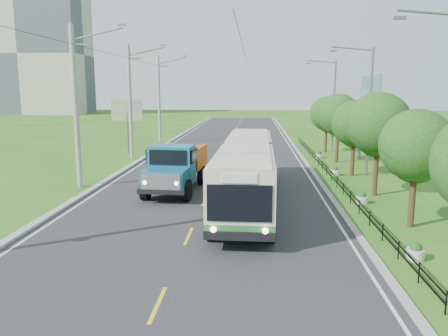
# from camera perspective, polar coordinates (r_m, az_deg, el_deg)

# --- Properties ---
(ground) EXTENTS (240.00, 240.00, 0.00)m
(ground) POSITION_cam_1_polar(r_m,az_deg,el_deg) (18.69, -4.64, -8.88)
(ground) COLOR #236417
(ground) RESTS_ON ground
(road) EXTENTS (14.00, 120.00, 0.02)m
(road) POSITION_cam_1_polar(r_m,az_deg,el_deg) (38.06, -0.20, 0.95)
(road) COLOR #28282B
(road) RESTS_ON ground
(curb_left) EXTENTS (0.40, 120.00, 0.15)m
(curb_left) POSITION_cam_1_polar(r_m,az_deg,el_deg) (39.22, -10.75, 1.14)
(curb_left) COLOR #9E9E99
(curb_left) RESTS_ON ground
(curb_right) EXTENTS (0.30, 120.00, 0.10)m
(curb_right) POSITION_cam_1_polar(r_m,az_deg,el_deg) (38.22, 10.56, 0.88)
(curb_right) COLOR #9E9E99
(curb_right) RESTS_ON ground
(edge_line_left) EXTENTS (0.12, 120.00, 0.00)m
(edge_line_left) POSITION_cam_1_polar(r_m,az_deg,el_deg) (39.09, -9.97, 1.06)
(edge_line_left) COLOR silver
(edge_line_left) RESTS_ON road
(edge_line_right) EXTENTS (0.12, 120.00, 0.00)m
(edge_line_right) POSITION_cam_1_polar(r_m,az_deg,el_deg) (38.16, 9.81, 0.85)
(edge_line_right) COLOR silver
(edge_line_right) RESTS_ON road
(centre_dash) EXTENTS (0.12, 2.20, 0.00)m
(centre_dash) POSITION_cam_1_polar(r_m,az_deg,el_deg) (18.69, -4.64, -8.82)
(centre_dash) COLOR yellow
(centre_dash) RESTS_ON road
(railing_right) EXTENTS (0.04, 40.00, 0.60)m
(railing_right) POSITION_cam_1_polar(r_m,az_deg,el_deg) (32.44, 13.26, -0.41)
(railing_right) COLOR black
(railing_right) RESTS_ON ground
(pole_near) EXTENTS (3.51, 0.32, 10.00)m
(pole_near) POSITION_cam_1_polar(r_m,az_deg,el_deg) (28.67, -18.73, 7.63)
(pole_near) COLOR gray
(pole_near) RESTS_ON ground
(pole_mid) EXTENTS (3.51, 0.32, 10.00)m
(pole_mid) POSITION_cam_1_polar(r_m,az_deg,el_deg) (40.01, -12.12, 8.49)
(pole_mid) COLOR gray
(pole_mid) RESTS_ON ground
(pole_far) EXTENTS (3.51, 0.32, 10.00)m
(pole_far) POSITION_cam_1_polar(r_m,az_deg,el_deg) (51.66, -8.44, 8.93)
(pole_far) COLOR gray
(pole_far) RESTS_ON ground
(tree_second) EXTENTS (3.18, 3.26, 5.30)m
(tree_second) POSITION_cam_1_polar(r_m,az_deg,el_deg) (21.04, 23.80, 2.28)
(tree_second) COLOR #382314
(tree_second) RESTS_ON ground
(tree_third) EXTENTS (3.60, 3.62, 6.00)m
(tree_third) POSITION_cam_1_polar(r_m,az_deg,el_deg) (26.68, 19.55, 5.05)
(tree_third) COLOR #382314
(tree_third) RESTS_ON ground
(tree_fourth) EXTENTS (3.24, 3.31, 5.40)m
(tree_fourth) POSITION_cam_1_polar(r_m,az_deg,el_deg) (32.51, 16.70, 5.31)
(tree_fourth) COLOR #382314
(tree_fourth) RESTS_ON ground
(tree_fifth) EXTENTS (3.48, 3.52, 5.80)m
(tree_fifth) POSITION_cam_1_polar(r_m,az_deg,el_deg) (38.35, 14.76, 6.47)
(tree_fifth) COLOR #382314
(tree_fifth) RESTS_ON ground
(tree_back) EXTENTS (3.30, 3.36, 5.50)m
(tree_back) POSITION_cam_1_polar(r_m,az_deg,el_deg) (44.26, 13.31, 6.72)
(tree_back) COLOR #382314
(tree_back) RESTS_ON ground
(streetlight_mid) EXTENTS (3.02, 0.20, 9.07)m
(streetlight_mid) POSITION_cam_1_polar(r_m,az_deg,el_deg) (32.48, 18.23, 7.55)
(streetlight_mid) COLOR slate
(streetlight_mid) RESTS_ON ground
(streetlight_far) EXTENTS (3.02, 0.20, 9.07)m
(streetlight_far) POSITION_cam_1_polar(r_m,az_deg,el_deg) (46.18, 13.97, 8.37)
(streetlight_far) COLOR slate
(streetlight_far) RESTS_ON ground
(planter_front) EXTENTS (0.64, 0.64, 0.67)m
(planter_front) POSITION_cam_1_polar(r_m,az_deg,el_deg) (17.55, 23.71, -10.04)
(planter_front) COLOR silver
(planter_front) RESTS_ON ground
(planter_near) EXTENTS (0.64, 0.64, 0.67)m
(planter_near) POSITION_cam_1_polar(r_m,az_deg,el_deg) (24.89, 17.56, -3.82)
(planter_near) COLOR silver
(planter_near) RESTS_ON ground
(planter_mid) EXTENTS (0.64, 0.64, 0.67)m
(planter_mid) POSITION_cam_1_polar(r_m,az_deg,el_deg) (32.54, 14.30, -0.45)
(planter_mid) COLOR silver
(planter_mid) RESTS_ON ground
(planter_far) EXTENTS (0.64, 0.64, 0.67)m
(planter_far) POSITION_cam_1_polar(r_m,az_deg,el_deg) (40.33, 12.29, 1.64)
(planter_far) COLOR silver
(planter_far) RESTS_ON ground
(billboard_left) EXTENTS (3.00, 0.20, 5.20)m
(billboard_left) POSITION_cam_1_polar(r_m,az_deg,el_deg) (43.28, -12.55, 6.96)
(billboard_left) COLOR slate
(billboard_left) RESTS_ON ground
(billboard_right) EXTENTS (0.24, 6.00, 7.30)m
(billboard_right) POSITION_cam_1_polar(r_m,az_deg,el_deg) (38.69, 18.49, 8.53)
(billboard_right) COLOR slate
(billboard_right) RESTS_ON ground
(apartment_near) EXTENTS (28.00, 14.00, 30.00)m
(apartment_near) POSITION_cam_1_polar(r_m,az_deg,el_deg) (126.72, -23.87, 13.32)
(apartment_near) COLOR #B7B2A3
(apartment_near) RESTS_ON ground
(bus) EXTENTS (3.03, 16.65, 3.20)m
(bus) POSITION_cam_1_polar(r_m,az_deg,el_deg) (24.12, 3.04, 0.20)
(bus) COLOR #2D7233
(bus) RESTS_ON ground
(dump_truck) EXTENTS (3.12, 7.11, 2.92)m
(dump_truck) POSITION_cam_1_polar(r_m,az_deg,el_deg) (26.57, -6.28, 0.47)
(dump_truck) COLOR #17648B
(dump_truck) RESTS_ON ground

